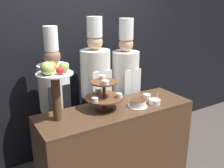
% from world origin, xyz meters
% --- Properties ---
extents(wall_back, '(10.00, 0.06, 2.80)m').
position_xyz_m(wall_back, '(0.00, 1.21, 1.40)').
color(wall_back, black).
rests_on(wall_back, ground_plane).
extents(buffet_counter, '(1.76, 0.58, 0.93)m').
position_xyz_m(buffet_counter, '(0.00, 0.29, 0.47)').
color(buffet_counter, brown).
rests_on(buffet_counter, ground_plane).
extents(tiered_stand, '(0.42, 0.42, 0.35)m').
position_xyz_m(tiered_stand, '(-0.12, 0.35, 1.10)').
color(tiered_stand, brown).
rests_on(tiered_stand, buffet_counter).
extents(fruit_pedestal, '(0.35, 0.35, 0.60)m').
position_xyz_m(fruit_pedestal, '(-0.66, 0.35, 1.35)').
color(fruit_pedestal, brown).
rests_on(fruit_pedestal, buffet_counter).
extents(cake_round, '(0.22, 0.22, 0.08)m').
position_xyz_m(cake_round, '(0.22, 0.21, 0.97)').
color(cake_round, white).
rests_on(cake_round, buffet_counter).
extents(cup_white, '(0.09, 0.09, 0.05)m').
position_xyz_m(cup_white, '(0.46, 0.34, 0.96)').
color(cup_white, white).
rests_on(cup_white, buffet_counter).
extents(serving_bowl_near, '(0.13, 0.13, 0.16)m').
position_xyz_m(serving_bowl_near, '(0.43, 0.17, 0.96)').
color(serving_bowl_near, white).
rests_on(serving_bowl_near, buffet_counter).
extents(chef_left, '(0.36, 0.36, 1.79)m').
position_xyz_m(chef_left, '(-0.50, 0.85, 0.96)').
color(chef_left, '#38332D').
rests_on(chef_left, ground_plane).
extents(chef_center_left, '(0.37, 0.37, 1.88)m').
position_xyz_m(chef_center_left, '(0.04, 0.85, 1.03)').
color(chef_center_left, black).
rests_on(chef_center_left, ground_plane).
extents(chef_center_right, '(0.36, 0.36, 1.85)m').
position_xyz_m(chef_center_right, '(0.49, 0.85, 1.01)').
color(chef_center_right, '#28282D').
rests_on(chef_center_right, ground_plane).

